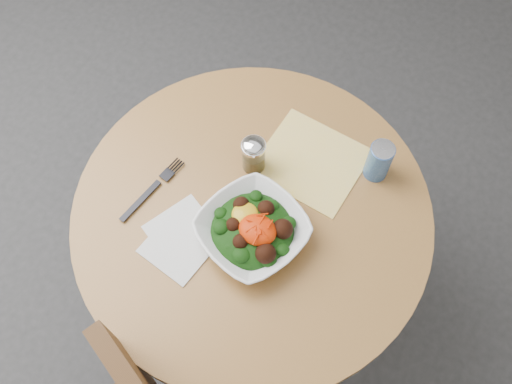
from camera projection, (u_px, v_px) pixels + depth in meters
ground at (253, 297)px, 2.09m from camera, size 6.00×6.00×0.00m
table at (252, 241)px, 1.59m from camera, size 0.90×0.90×0.75m
cloth_napkin at (311, 161)px, 1.48m from camera, size 0.27×0.25×0.00m
paper_napkins at (181, 239)px, 1.38m from camera, size 0.20×0.22×0.00m
salad_bowl at (252, 230)px, 1.36m from camera, size 0.32×0.32×0.09m
fork at (154, 188)px, 1.44m from camera, size 0.06×0.22×0.00m
spice_shaker at (254, 155)px, 1.42m from camera, size 0.06×0.06×0.11m
beverage_can at (379, 161)px, 1.41m from camera, size 0.06×0.06×0.12m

